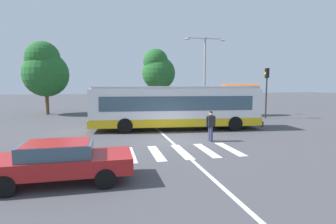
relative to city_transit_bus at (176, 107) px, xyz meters
The scene contains 14 objects.
ground_plane 4.10m from the city_transit_bus, 106.50° to the right, with size 160.00×160.00×0.00m, color #47474C.
city_transit_bus is the anchor object (origin of this frame).
pedestrian_crossing_street 4.51m from the city_transit_bus, 78.11° to the right, with size 0.58×0.36×1.72m.
foreground_sedan 11.23m from the city_transit_bus, 123.76° to the right, with size 4.50×1.88×1.35m.
parked_car_champagne 11.91m from the city_transit_bus, 114.59° to the left, with size 2.00×4.56×1.35m.
parked_car_red 10.79m from the city_transit_bus, 100.93° to the left, with size 1.96×4.55×1.35m.
parked_car_white 10.56m from the city_transit_bus, 86.75° to the left, with size 1.88×4.50×1.35m.
traffic_light_far_corner 10.78m from the city_transit_bus, 22.83° to the left, with size 0.33×0.32×4.70m.
bus_stop_shelter 10.76m from the city_transit_bus, 37.98° to the left, with size 3.68×1.54×3.25m.
twin_arm_street_lamp 10.46m from the city_transit_bus, 57.71° to the left, with size 4.43×0.32×8.07m.
background_tree_left 16.79m from the city_transit_bus, 132.10° to the left, with size 4.72×4.72×7.67m.
background_tree_right 15.72m from the city_transit_bus, 84.16° to the left, with size 4.19×4.19×7.65m.
crosswalk_painted_stripes 6.75m from the city_transit_bus, 106.88° to the right, with size 6.62×2.84×0.01m.
lane_center_line 2.59m from the city_transit_bus, 127.82° to the right, with size 0.16×24.00×0.01m, color silver.
Camera 1 is at (-3.60, -14.67, 3.19)m, focal length 28.59 mm.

